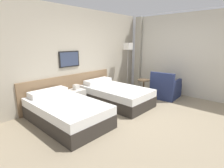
{
  "coord_description": "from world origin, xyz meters",
  "views": [
    {
      "loc": [
        -3.37,
        -2.07,
        1.76
      ],
      "look_at": [
        0.04,
        1.06,
        0.64
      ],
      "focal_mm": 28.0,
      "sensor_mm": 36.0,
      "label": 1
    }
  ],
  "objects_px": {
    "bed_near_door": "(66,111)",
    "armchair": "(165,89)",
    "side_table": "(144,85)",
    "bed_near_window": "(115,95)",
    "floor_lamp": "(128,51)",
    "nightstand": "(77,97)"
  },
  "relations": [
    {
      "from": "nightstand",
      "to": "floor_lamp",
      "type": "relative_size",
      "value": 0.34
    },
    {
      "from": "bed_near_window",
      "to": "armchair",
      "type": "xyz_separation_m",
      "value": [
        1.51,
        -0.81,
        0.02
      ]
    },
    {
      "from": "armchair",
      "to": "nightstand",
      "type": "bearing_deg",
      "value": 51.86
    },
    {
      "from": "bed_near_door",
      "to": "bed_near_window",
      "type": "xyz_separation_m",
      "value": [
        1.67,
        0.0,
        0.0
      ]
    },
    {
      "from": "bed_near_door",
      "to": "nightstand",
      "type": "bearing_deg",
      "value": 41.58
    },
    {
      "from": "floor_lamp",
      "to": "nightstand",
      "type": "bearing_deg",
      "value": 175.96
    },
    {
      "from": "floor_lamp",
      "to": "armchair",
      "type": "distance_m",
      "value": 1.82
    },
    {
      "from": "floor_lamp",
      "to": "side_table",
      "type": "height_order",
      "value": "floor_lamp"
    },
    {
      "from": "bed_near_window",
      "to": "armchair",
      "type": "bearing_deg",
      "value": -28.23
    },
    {
      "from": "floor_lamp",
      "to": "bed_near_door",
      "type": "bearing_deg",
      "value": -168.9
    },
    {
      "from": "bed_near_door",
      "to": "armchair",
      "type": "relative_size",
      "value": 2.19
    },
    {
      "from": "floor_lamp",
      "to": "side_table",
      "type": "relative_size",
      "value": 3.03
    },
    {
      "from": "bed_near_window",
      "to": "armchair",
      "type": "relative_size",
      "value": 2.19
    },
    {
      "from": "side_table",
      "to": "armchair",
      "type": "xyz_separation_m",
      "value": [
        0.4,
        -0.57,
        -0.12
      ]
    },
    {
      "from": "bed_near_door",
      "to": "side_table",
      "type": "relative_size",
      "value": 3.5
    },
    {
      "from": "nightstand",
      "to": "side_table",
      "type": "distance_m",
      "value": 2.18
    },
    {
      "from": "bed_near_window",
      "to": "bed_near_door",
      "type": "bearing_deg",
      "value": 180.0
    },
    {
      "from": "nightstand",
      "to": "bed_near_door",
      "type": "bearing_deg",
      "value": -138.42
    },
    {
      "from": "side_table",
      "to": "armchair",
      "type": "distance_m",
      "value": 0.71
    },
    {
      "from": "bed_near_door",
      "to": "armchair",
      "type": "xyz_separation_m",
      "value": [
        3.17,
        -0.81,
        0.02
      ]
    },
    {
      "from": "side_table",
      "to": "armchair",
      "type": "height_order",
      "value": "armchair"
    },
    {
      "from": "bed_near_window",
      "to": "floor_lamp",
      "type": "height_order",
      "value": "floor_lamp"
    }
  ]
}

